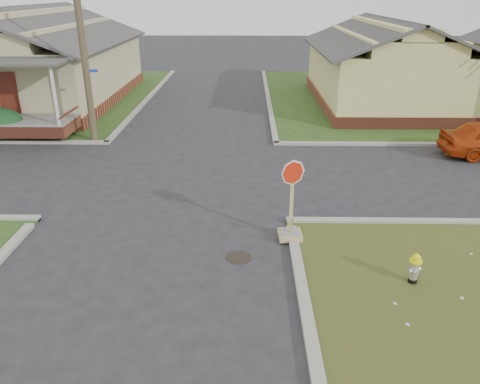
{
  "coord_description": "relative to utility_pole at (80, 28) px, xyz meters",
  "views": [
    {
      "loc": [
        2.4,
        -10.36,
        6.03
      ],
      "look_at": [
        2.2,
        1.0,
        1.1
      ],
      "focal_mm": 35.0,
      "sensor_mm": 36.0,
      "label": 1
    }
  ],
  "objects": [
    {
      "name": "ground",
      "position": [
        4.2,
        -8.9,
        -4.66
      ],
      "size": [
        120.0,
        120.0,
        0.0
      ],
      "primitive_type": "plane",
      "color": "#262628",
      "rests_on": "ground"
    },
    {
      "name": "curbs",
      "position": [
        4.2,
        -3.9,
        -4.66
      ],
      "size": [
        80.0,
        40.0,
        0.12
      ],
      "primitive_type": null,
      "color": "#99978A",
      "rests_on": "ground"
    },
    {
      "name": "manhole",
      "position": [
        6.4,
        -9.4,
        -4.66
      ],
      "size": [
        0.64,
        0.64,
        0.01
      ],
      "primitive_type": "cylinder",
      "color": "black",
      "rests_on": "ground"
    },
    {
      "name": "corner_house",
      "position": [
        -5.8,
        7.78,
        -2.38
      ],
      "size": [
        10.1,
        15.5,
        5.3
      ],
      "color": "brown",
      "rests_on": "ground"
    },
    {
      "name": "side_house_yellow",
      "position": [
        14.2,
        7.6,
        -2.47
      ],
      "size": [
        7.6,
        11.6,
        4.7
      ],
      "color": "brown",
      "rests_on": "ground"
    },
    {
      "name": "utility_pole",
      "position": [
        0.0,
        0.0,
        0.0
      ],
      "size": [
        1.8,
        0.28,
        9.0
      ],
      "color": "#453D28",
      "rests_on": "ground"
    },
    {
      "name": "fire_hydrant",
      "position": [
        10.28,
        -10.45,
        -4.21
      ],
      "size": [
        0.27,
        0.27,
        0.73
      ],
      "rotation": [
        0.0,
        0.0,
        0.39
      ],
      "color": "black",
      "rests_on": "ground"
    },
    {
      "name": "stop_sign",
      "position": [
        7.72,
        -8.46,
        -4.14
      ],
      "size": [
        0.61,
        0.6,
        2.16
      ],
      "rotation": [
        0.0,
        0.0,
        0.05
      ],
      "color": "tan",
      "rests_on": "ground"
    },
    {
      "name": "hedge_right",
      "position": [
        -4.05,
        0.24,
        -3.98
      ],
      "size": [
        1.65,
        1.35,
        1.26
      ],
      "primitive_type": "ellipsoid",
      "color": "#163C1B",
      "rests_on": "verge_far_left"
    }
  ]
}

